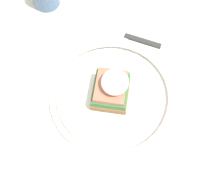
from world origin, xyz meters
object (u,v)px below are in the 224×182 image
Objects in this scene: fork at (95,180)px; knife at (128,37)px; sandwich at (112,88)px; plate at (112,96)px.

fork is 0.35m from knife.
fork is at bearing 177.23° from sandwich.
sandwich is (0.00, -0.00, 0.04)m from plate.
fork is at bearing 176.07° from knife.
knife reaches higher than fork.
sandwich is at bearing 174.79° from knife.
plate reaches higher than fork.
sandwich reaches higher than knife.
plate is at bearing -2.65° from fork.
fork is at bearing 177.35° from plate.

